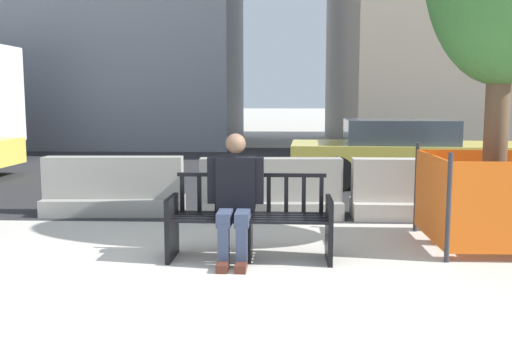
% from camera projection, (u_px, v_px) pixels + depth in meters
% --- Properties ---
extents(ground_plane, '(200.00, 200.00, 0.00)m').
position_uv_depth(ground_plane, '(205.00, 288.00, 5.07)').
color(ground_plane, '#B7B2A8').
extents(street_asphalt, '(120.00, 12.00, 0.01)m').
position_uv_depth(street_asphalt, '(253.00, 169.00, 13.69)').
color(street_asphalt, '#28282B').
rests_on(street_asphalt, ground).
extents(street_bench, '(1.70, 0.55, 0.88)m').
position_uv_depth(street_bench, '(250.00, 222.00, 5.94)').
color(street_bench, black).
rests_on(street_bench, ground).
extents(seated_person, '(0.58, 0.73, 1.31)m').
position_uv_depth(seated_person, '(235.00, 195.00, 5.86)').
color(seated_person, black).
rests_on(seated_person, ground).
extents(jersey_barrier_centre, '(2.03, 0.78, 0.84)m').
position_uv_depth(jersey_barrier_centre, '(271.00, 193.00, 8.09)').
color(jersey_barrier_centre, gray).
rests_on(jersey_barrier_centre, ground).
extents(jersey_barrier_left, '(2.03, 0.77, 0.84)m').
position_uv_depth(jersey_barrier_left, '(114.00, 191.00, 8.30)').
color(jersey_barrier_left, gray).
rests_on(jersey_barrier_left, ground).
extents(jersey_barrier_right, '(2.01, 0.70, 0.84)m').
position_uv_depth(jersey_barrier_right, '(423.00, 194.00, 8.01)').
color(jersey_barrier_right, '#ADA89E').
rests_on(jersey_barrier_right, ground).
extents(construction_fence, '(1.43, 1.43, 1.13)m').
position_uv_depth(construction_fence, '(493.00, 197.00, 6.45)').
color(construction_fence, '#2D2D33').
rests_on(construction_fence, ground).
extents(car_taxi_near, '(4.53, 2.05, 1.28)m').
position_uv_depth(car_taxi_near, '(405.00, 152.00, 10.99)').
color(car_taxi_near, '#DBC64C').
rests_on(car_taxi_near, ground).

